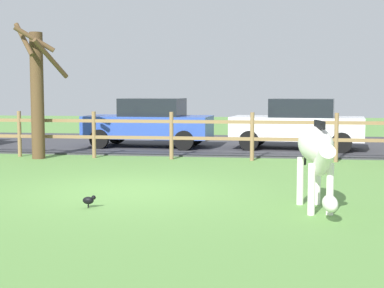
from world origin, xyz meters
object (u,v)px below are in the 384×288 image
object	(u,v)px
zebra	(316,151)
parked_car_blue	(149,122)
crow_on_grass	(89,200)
parked_car_white	(298,123)
bare_tree	(37,90)

from	to	relation	value
zebra	parked_car_blue	xyz separation A→B (m)	(-4.66, 9.06, -0.08)
crow_on_grass	parked_car_blue	xyz separation A→B (m)	(-1.11, 9.39, 0.72)
zebra	parked_car_white	xyz separation A→B (m)	(0.04, 9.06, -0.08)
parked_car_blue	bare_tree	bearing A→B (deg)	-126.91
crow_on_grass	parked_car_white	distance (m)	10.07
zebra	crow_on_grass	distance (m)	3.66
bare_tree	crow_on_grass	distance (m)	7.33
bare_tree	zebra	size ratio (longest dim) A/B	1.91
bare_tree	crow_on_grass	xyz separation A→B (m)	(3.50, -6.21, -1.74)
bare_tree	parked_car_blue	distance (m)	4.11
crow_on_grass	parked_car_white	bearing A→B (deg)	69.07
crow_on_grass	parked_car_blue	distance (m)	9.48
crow_on_grass	parked_car_white	size ratio (longest dim) A/B	0.05
bare_tree	parked_car_white	distance (m)	7.83
bare_tree	zebra	world-z (taller)	bare_tree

